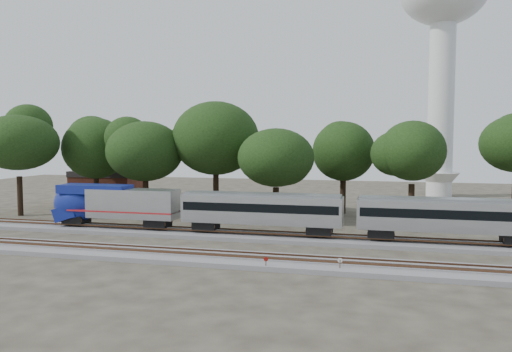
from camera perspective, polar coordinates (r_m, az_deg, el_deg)
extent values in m
plane|color=#383328|center=(45.97, -2.83, -8.47)|extent=(160.00, 160.00, 0.00)
cube|color=slate|center=(51.57, -0.88, -6.84)|extent=(160.00, 5.00, 0.40)
cube|color=brown|center=(50.81, -1.09, -6.48)|extent=(160.00, 0.08, 0.15)
cube|color=brown|center=(52.17, -0.68, -6.20)|extent=(160.00, 0.08, 0.15)
cube|color=slate|center=(42.21, -4.42, -9.35)|extent=(160.00, 5.00, 0.40)
cube|color=brown|center=(41.44, -4.74, -8.96)|extent=(160.00, 0.08, 0.15)
cube|color=brown|center=(42.77, -4.12, -8.54)|extent=(160.00, 0.08, 0.15)
cube|color=#B7BABF|center=(55.80, -13.85, -3.06)|extent=(10.01, 2.83, 3.12)
ellipsoid|color=navy|center=(59.51, -19.98, -2.97)|extent=(5.10, 2.95, 4.34)
cube|color=navy|center=(57.94, -17.93, -1.42)|extent=(8.03, 2.78, 0.94)
cube|color=black|center=(59.14, -19.62, -2.08)|extent=(0.42, 2.17, 1.24)
cube|color=#A3191D|center=(56.44, -14.86, -3.82)|extent=(12.27, 2.87, 0.17)
cube|color=black|center=(59.66, -19.82, -4.64)|extent=(2.45, 2.08, 0.85)
cube|color=black|center=(54.81, -11.14, -5.24)|extent=(2.45, 2.08, 0.85)
cube|color=#B7BABF|center=(50.78, 0.60, -3.81)|extent=(16.43, 2.83, 2.83)
cube|color=black|center=(50.74, 0.61, -3.49)|extent=(15.86, 2.88, 0.85)
cube|color=gray|center=(50.59, 0.61, -2.17)|extent=(16.05, 2.27, 0.33)
cube|color=black|center=(52.74, -5.73, -5.55)|extent=(2.45, 2.08, 0.85)
cube|color=black|center=(50.05, 7.28, -6.10)|extent=(2.45, 2.08, 0.85)
cube|color=#B7BABF|center=(49.81, 21.00, -4.25)|extent=(16.43, 2.83, 2.83)
cube|color=black|center=(49.77, 21.01, -3.93)|extent=(15.86, 2.88, 0.85)
cube|color=gray|center=(49.62, 21.05, -2.58)|extent=(16.05, 2.27, 0.33)
cube|color=black|center=(49.73, 14.09, -6.26)|extent=(2.45, 2.08, 0.85)
cylinder|color=#512D19|center=(38.90, 1.14, -10.10)|extent=(0.06, 0.06, 0.96)
cylinder|color=#A20E0B|center=(38.80, 1.14, -9.49)|extent=(0.33, 0.15, 0.34)
cylinder|color=#512D19|center=(38.76, 9.57, -10.15)|extent=(0.07, 0.07, 1.03)
cylinder|color=silver|center=(38.64, 9.58, -9.49)|extent=(0.37, 0.10, 0.37)
cube|color=#512D19|center=(39.39, 4.02, -10.42)|extent=(0.56, 0.43, 0.30)
cylinder|color=silver|center=(92.58, 20.37, 7.08)|extent=(4.32, 4.32, 30.22)
cone|color=silver|center=(92.79, 20.17, -0.93)|extent=(6.91, 6.91, 4.32)
cube|color=brown|center=(85.01, -16.56, -1.38)|extent=(10.58, 7.68, 4.08)
cube|color=black|center=(84.80, -16.59, 0.31)|extent=(10.79, 7.89, 0.92)
cylinder|color=black|center=(72.93, -25.36, -2.07)|extent=(0.70, 0.70, 5.20)
ellipsoid|color=black|center=(72.54, -25.54, 3.48)|extent=(9.81, 9.81, 8.34)
cylinder|color=black|center=(76.54, -17.76, -1.76)|extent=(0.70, 0.70, 4.74)
ellipsoid|color=black|center=(76.15, -17.87, 3.06)|extent=(8.93, 8.93, 7.59)
cylinder|color=black|center=(68.78, -12.48, -2.39)|extent=(0.70, 0.70, 4.57)
ellipsoid|color=black|center=(68.35, -12.56, 2.78)|extent=(8.61, 8.61, 7.32)
cylinder|color=black|center=(67.82, -4.60, -2.00)|extent=(0.70, 0.70, 5.51)
ellipsoid|color=black|center=(67.42, -4.63, 4.33)|extent=(10.38, 10.38, 8.82)
cylinder|color=black|center=(60.86, 2.28, -3.30)|extent=(0.70, 0.70, 4.24)
ellipsoid|color=black|center=(60.38, 2.30, 2.12)|extent=(8.00, 8.00, 6.80)
cylinder|color=black|center=(68.78, 9.90, -2.35)|extent=(0.70, 0.70, 4.56)
ellipsoid|color=black|center=(68.35, 9.96, 2.81)|extent=(8.61, 8.61, 7.31)
cylinder|color=black|center=(63.17, 17.32, -3.01)|extent=(0.70, 0.70, 4.69)
ellipsoid|color=black|center=(62.70, 17.45, 2.77)|extent=(8.85, 8.85, 7.52)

